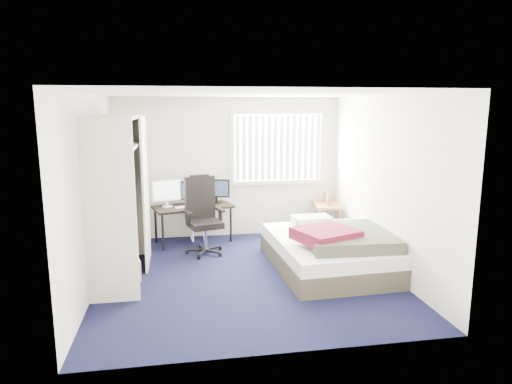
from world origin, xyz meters
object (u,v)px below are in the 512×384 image
object	(u,v)px
bed	(331,249)
nightstand	(325,206)
office_chair	(203,223)
desk	(193,203)

from	to	relation	value
bed	nightstand	bearing A→B (deg)	74.50
office_chair	nightstand	size ratio (longest dim) A/B	1.38
nightstand	bed	bearing A→B (deg)	-105.50
nightstand	bed	world-z (taller)	nightstand
desk	office_chair	bearing A→B (deg)	-76.86
nightstand	bed	size ratio (longest dim) A/B	0.42
office_chair	bed	world-z (taller)	office_chair
desk	office_chair	xyz separation A→B (m)	(0.14, -0.61, -0.22)
desk	nightstand	xyz separation A→B (m)	(2.42, 0.06, -0.17)
office_chair	bed	size ratio (longest dim) A/B	0.58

